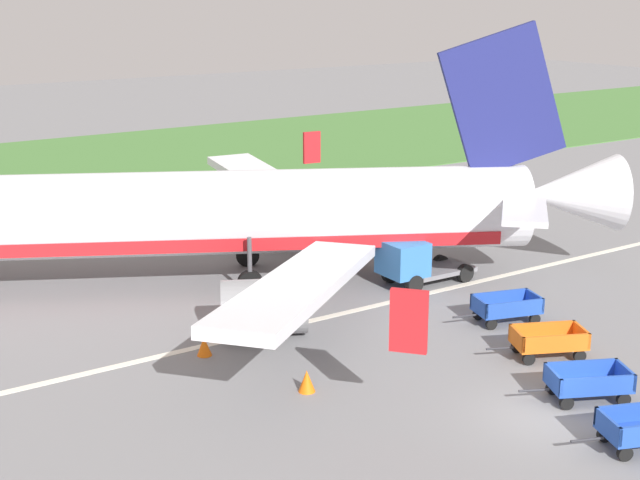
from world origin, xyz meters
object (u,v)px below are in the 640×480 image
at_px(baggage_cart_fourth_in_row, 506,308).
at_px(traffic_cone_near_plane, 307,381).
at_px(airplane, 214,215).
at_px(service_truck_beside_carts, 412,262).
at_px(traffic_cone_mid_apron, 204,346).
at_px(baggage_cart_third_in_row, 548,341).
at_px(baggage_cart_second_in_row, 588,382).

distance_m(baggage_cart_fourth_in_row, traffic_cone_near_plane, 10.02).
bearing_deg(traffic_cone_near_plane, airplane, 76.49).
bearing_deg(traffic_cone_near_plane, service_truck_beside_carts, 34.12).
relative_size(service_truck_beside_carts, traffic_cone_near_plane, 6.01).
distance_m(traffic_cone_near_plane, traffic_cone_mid_apron, 4.77).
relative_size(airplane, baggage_cart_fourth_in_row, 9.64).
xyz_separation_m(baggage_cart_third_in_row, traffic_cone_mid_apron, (-10.11, 6.90, -0.25)).
bearing_deg(service_truck_beside_carts, baggage_cart_second_in_row, -102.30).
height_order(airplane, traffic_cone_mid_apron, airplane).
distance_m(baggage_cart_second_in_row, service_truck_beside_carts, 12.37).
xyz_separation_m(airplane, baggage_cart_third_in_row, (5.81, -14.31, -2.45)).
distance_m(airplane, traffic_cone_near_plane, 12.59).
distance_m(baggage_cart_third_in_row, traffic_cone_near_plane, 9.00).
distance_m(service_truck_beside_carts, traffic_cone_mid_apron, 11.37).
xyz_separation_m(traffic_cone_near_plane, traffic_cone_mid_apron, (-1.42, 4.55, -0.01)).
distance_m(baggage_cart_fourth_in_row, traffic_cone_mid_apron, 11.93).
xyz_separation_m(baggage_cart_third_in_row, service_truck_beside_carts, (1.05, 8.95, 0.50)).
bearing_deg(airplane, traffic_cone_mid_apron, -120.11).
bearing_deg(baggage_cart_third_in_row, baggage_cart_second_in_row, -116.82).
bearing_deg(baggage_cart_fourth_in_row, service_truck_beside_carts, 92.33).
bearing_deg(airplane, traffic_cone_near_plane, -103.51).
xyz_separation_m(service_truck_beside_carts, traffic_cone_near_plane, (-9.74, -6.60, -0.73)).
bearing_deg(traffic_cone_mid_apron, baggage_cart_fourth_in_row, -17.31).
bearing_deg(baggage_cart_second_in_row, airplane, 103.64).
bearing_deg(airplane, baggage_cart_third_in_row, -67.89).
relative_size(service_truck_beside_carts, traffic_cone_mid_apron, 6.24).
distance_m(airplane, baggage_cart_fourth_in_row, 13.28).
distance_m(baggage_cart_third_in_row, traffic_cone_mid_apron, 12.24).
relative_size(baggage_cart_second_in_row, baggage_cart_third_in_row, 1.00).
bearing_deg(baggage_cart_fourth_in_row, traffic_cone_mid_apron, 162.69).
bearing_deg(baggage_cart_second_in_row, service_truck_beside_carts, 77.70).
bearing_deg(service_truck_beside_carts, traffic_cone_mid_apron, -169.59).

